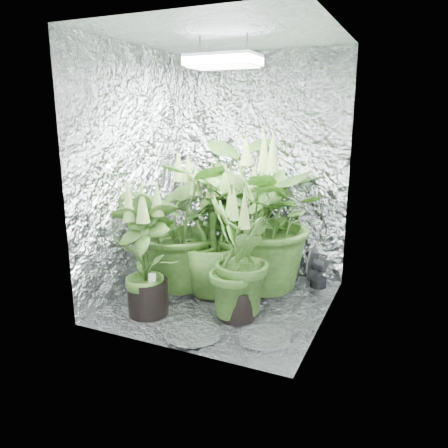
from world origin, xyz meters
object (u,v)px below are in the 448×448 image
plant_b (228,220)px  plant_g (238,261)px  plant_c (262,225)px  plant_d (213,236)px  plant_e (259,219)px  circulation_fan (316,270)px  plant_a (185,225)px  plant_f (146,256)px  grow_lamp (223,61)px

plant_b → plant_g: 0.98m
plant_c → plant_d: (-0.23, -0.54, 0.01)m
plant_d → plant_e: (0.31, 0.21, 0.13)m
plant_c → circulation_fan: (0.50, -0.00, -0.34)m
plant_a → plant_f: 0.55m
plant_a → plant_b: bearing=73.2°
plant_d → plant_f: (-0.29, -0.52, -0.05)m
plant_f → plant_g: (0.64, 0.20, -0.01)m
plant_a → circulation_fan: bearing=27.4°
plant_a → plant_f: size_ratio=1.16×
circulation_fan → plant_e: bearing=-136.4°
plant_b → plant_d: bearing=-78.6°
plant_b → plant_e: plant_e is taller
grow_lamp → plant_e: (0.19, 0.30, -1.19)m
plant_e → plant_f: (-0.61, -0.73, -0.18)m
plant_e → plant_g: 0.57m
plant_d → plant_e: size_ratio=0.78×
plant_d → grow_lamp: bearing=-35.1°
plant_d → plant_g: plant_d is taller
plant_a → plant_d: plant_a is taller
plant_b → plant_c: plant_b is taller
grow_lamp → plant_a: grow_lamp is taller
plant_d → circulation_fan: size_ratio=3.12×
grow_lamp → plant_d: (-0.13, 0.09, -1.32)m
plant_e → plant_g: size_ratio=1.46×
plant_b → plant_a: bearing=-106.8°
plant_g → circulation_fan: (0.38, 0.85, -0.30)m
plant_e → circulation_fan: (0.42, 0.32, -0.49)m
plant_g → plant_d: bearing=137.2°
plant_a → plant_e: plant_e is taller
plant_b → plant_e: 0.56m
plant_a → plant_f: plant_a is taller
plant_g → plant_e: bearing=93.6°
plant_d → plant_g: (0.35, -0.32, -0.06)m
plant_a → plant_f: bearing=-92.3°
plant_c → circulation_fan: bearing=-0.5°
grow_lamp → plant_b: grow_lamp is taller
plant_d → circulation_fan: 0.97m
plant_c → plant_b: bearing=177.8°
plant_b → circulation_fan: 0.91m
plant_f → plant_g: bearing=17.4°
grow_lamp → plant_c: size_ratio=0.47×
plant_g → circulation_fan: size_ratio=2.74×
plant_e → circulation_fan: plant_e is taller
grow_lamp → plant_c: (0.10, 0.63, -1.33)m
plant_f → plant_g: 0.67m
plant_e → plant_g: plant_e is taller
plant_b → plant_c: size_ratio=1.02×
plant_f → grow_lamp: bearing=45.7°
plant_f → plant_c: bearing=63.8°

